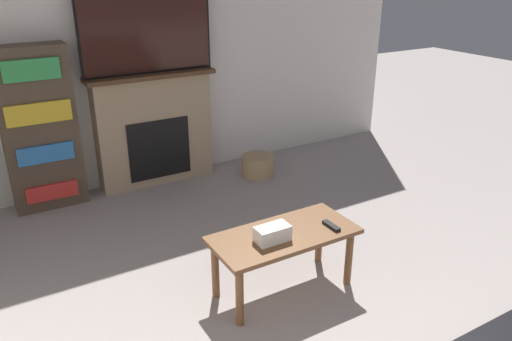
{
  "coord_description": "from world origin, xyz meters",
  "views": [
    {
      "loc": [
        -1.63,
        -0.01,
        2.06
      ],
      "look_at": [
        -0.01,
        2.75,
        0.71
      ],
      "focal_mm": 35.0,
      "sensor_mm": 36.0,
      "label": 1
    }
  ],
  "objects_px": {
    "fireplace": "(154,128)",
    "tv": "(147,30)",
    "coffee_table": "(284,242)",
    "bookshelf": "(40,129)",
    "storage_basket": "(258,165)"
  },
  "relations": [
    {
      "from": "coffee_table",
      "to": "storage_basket",
      "type": "relative_size",
      "value": 2.82
    },
    {
      "from": "fireplace",
      "to": "bookshelf",
      "type": "distance_m",
      "value": 1.04
    },
    {
      "from": "tv",
      "to": "storage_basket",
      "type": "bearing_deg",
      "value": -20.91
    },
    {
      "from": "coffee_table",
      "to": "storage_basket",
      "type": "distance_m",
      "value": 2.01
    },
    {
      "from": "tv",
      "to": "bookshelf",
      "type": "height_order",
      "value": "tv"
    },
    {
      "from": "tv",
      "to": "coffee_table",
      "type": "bearing_deg",
      "value": -87.66
    },
    {
      "from": "bookshelf",
      "to": "coffee_table",
      "type": "bearing_deg",
      "value": -62.61
    },
    {
      "from": "fireplace",
      "to": "tv",
      "type": "relative_size",
      "value": 0.99
    },
    {
      "from": "tv",
      "to": "bookshelf",
      "type": "distance_m",
      "value": 1.28
    },
    {
      "from": "storage_basket",
      "to": "fireplace",
      "type": "bearing_deg",
      "value": 158.05
    },
    {
      "from": "tv",
      "to": "storage_basket",
      "type": "height_order",
      "value": "tv"
    },
    {
      "from": "tv",
      "to": "coffee_table",
      "type": "height_order",
      "value": "tv"
    },
    {
      "from": "coffee_table",
      "to": "bookshelf",
      "type": "bearing_deg",
      "value": 117.39
    },
    {
      "from": "fireplace",
      "to": "bookshelf",
      "type": "relative_size",
      "value": 0.85
    },
    {
      "from": "tv",
      "to": "coffee_table",
      "type": "relative_size",
      "value": 1.28
    }
  ]
}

